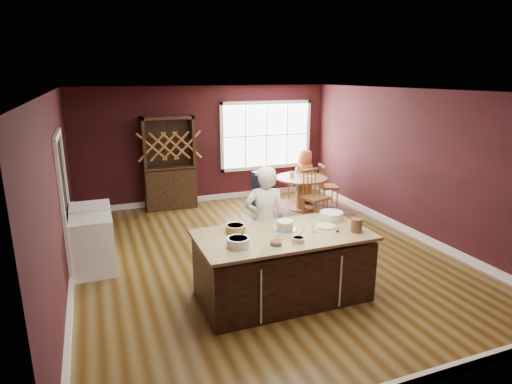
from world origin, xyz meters
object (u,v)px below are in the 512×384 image
at_px(chair_north, 298,179).
at_px(toddler, 264,174).
at_px(chair_south, 315,195).
at_px(hutch, 169,163).
at_px(washer, 93,246).
at_px(layer_cake, 285,225).
at_px(baker, 265,222).
at_px(dining_table, 301,187).
at_px(dryer, 92,231).
at_px(seated_woman, 304,176).
at_px(high_chair, 262,190).
at_px(chair_east, 329,185).
at_px(kitchen_island, 283,267).

xyz_separation_m(chair_north, toddler, (-1.06, -0.40, 0.29)).
relative_size(chair_south, hutch, 0.52).
bearing_deg(washer, toddler, 29.82).
bearing_deg(layer_cake, hutch, 99.35).
height_order(baker, toddler, baker).
height_order(dining_table, chair_south, chair_south).
distance_m(chair_south, dryer, 4.33).
distance_m(dining_table, washer, 4.71).
bearing_deg(chair_south, dryer, 170.57).
relative_size(toddler, dryer, 0.29).
distance_m(seated_woman, high_chair, 1.16).
distance_m(hutch, dryer, 2.92).
relative_size(dining_table, hutch, 0.56).
xyz_separation_m(high_chair, toddler, (0.06, 0.05, 0.36)).
xyz_separation_m(chair_east, seated_woman, (-0.42, 0.40, 0.15)).
relative_size(dining_table, washer, 1.31).
bearing_deg(baker, chair_north, -109.24).
distance_m(high_chair, washer, 4.10).
distance_m(dining_table, baker, 3.36).
bearing_deg(toddler, kitchen_island, -108.57).
bearing_deg(chair_south, high_chair, 111.66).
bearing_deg(dryer, toddler, 21.65).
xyz_separation_m(kitchen_island, seated_woman, (2.34, 3.89, 0.20)).
height_order(chair_east, seated_woman, seated_woman).
distance_m(layer_cake, washer, 2.96).
xyz_separation_m(chair_east, washer, (-5.12, -1.80, -0.05)).
xyz_separation_m(baker, toddler, (1.23, 3.04, -0.03)).
xyz_separation_m(dining_table, toddler, (-0.75, 0.35, 0.28)).
height_order(kitchen_island, dining_table, kitchen_island).
xyz_separation_m(dining_table, chair_north, (0.31, 0.75, -0.02)).
relative_size(chair_east, seated_woman, 0.77).
distance_m(baker, high_chair, 3.23).
relative_size(hutch, dryer, 2.30).
height_order(toddler, washer, toddler).
distance_m(kitchen_island, layer_cake, 0.56).
bearing_deg(baker, dining_table, -111.95).
bearing_deg(chair_north, baker, 29.72).
relative_size(high_chair, hutch, 0.44).
height_order(dining_table, chair_east, chair_east).
bearing_deg(kitchen_island, layer_cake, 55.30).
bearing_deg(chair_north, toddler, -6.11).
distance_m(kitchen_island, hutch, 4.72).
distance_m(baker, toddler, 3.28).
bearing_deg(washer, seated_woman, 25.07).
bearing_deg(dining_table, layer_cake, -120.38).
distance_m(hutch, washer, 3.44).
xyz_separation_m(dining_table, baker, (-1.98, -2.69, 0.31)).
bearing_deg(baker, kitchen_island, 101.40).
xyz_separation_m(layer_cake, seated_woman, (2.26, 3.78, -0.34)).
bearing_deg(dryer, chair_east, 12.73).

